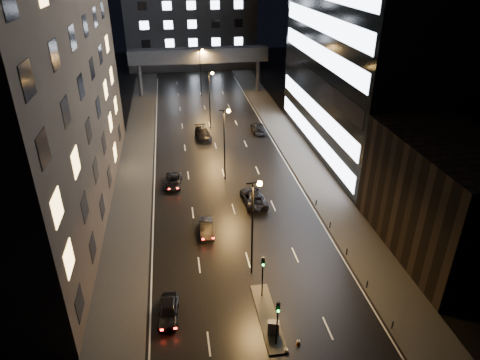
{
  "coord_description": "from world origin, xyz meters",
  "views": [
    {
      "loc": [
        -6.42,
        -24.31,
        27.69
      ],
      "look_at": [
        0.8,
        19.98,
        4.0
      ],
      "focal_mm": 32.0,
      "sensor_mm": 36.0,
      "label": 1
    }
  ],
  "objects_px": {
    "car_away_c": "(173,181)",
    "utility_cabinet": "(273,328)",
    "car_away_a": "(168,310)",
    "car_away_d": "(203,134)",
    "car_toward_a": "(253,197)",
    "car_toward_b": "(258,128)",
    "car_away_b": "(206,228)"
  },
  "relations": [
    {
      "from": "car_away_c",
      "to": "car_away_d",
      "type": "distance_m",
      "value": 17.22
    },
    {
      "from": "car_away_b",
      "to": "car_toward_b",
      "type": "distance_m",
      "value": 31.75
    },
    {
      "from": "car_toward_a",
      "to": "car_away_a",
      "type": "bearing_deg",
      "value": 54.92
    },
    {
      "from": "car_away_b",
      "to": "car_toward_a",
      "type": "bearing_deg",
      "value": 42.7
    },
    {
      "from": "car_away_c",
      "to": "utility_cabinet",
      "type": "distance_m",
      "value": 28.19
    },
    {
      "from": "car_away_a",
      "to": "utility_cabinet",
      "type": "height_order",
      "value": "utility_cabinet"
    },
    {
      "from": "car_toward_a",
      "to": "car_toward_b",
      "type": "xyz_separation_m",
      "value": [
        5.42,
        23.83,
        -0.02
      ]
    },
    {
      "from": "car_toward_b",
      "to": "utility_cabinet",
      "type": "relative_size",
      "value": 4.09
    },
    {
      "from": "car_away_c",
      "to": "car_away_d",
      "type": "xyz_separation_m",
      "value": [
        5.45,
        16.34,
        0.13
      ]
    },
    {
      "from": "car_away_a",
      "to": "car_toward_b",
      "type": "xyz_separation_m",
      "value": [
        16.24,
        41.43,
        0.06
      ]
    },
    {
      "from": "car_away_c",
      "to": "utility_cabinet",
      "type": "bearing_deg",
      "value": -68.65
    },
    {
      "from": "car_away_b",
      "to": "utility_cabinet",
      "type": "height_order",
      "value": "utility_cabinet"
    },
    {
      "from": "car_toward_b",
      "to": "car_away_b",
      "type": "bearing_deg",
      "value": 70.72
    },
    {
      "from": "car_away_d",
      "to": "car_away_c",
      "type": "bearing_deg",
      "value": -114.79
    },
    {
      "from": "car_away_a",
      "to": "car_toward_a",
      "type": "relative_size",
      "value": 0.73
    },
    {
      "from": "car_away_c",
      "to": "car_toward_b",
      "type": "xyz_separation_m",
      "value": [
        15.27,
        17.65,
        0.1
      ]
    },
    {
      "from": "car_away_b",
      "to": "car_away_d",
      "type": "relative_size",
      "value": 0.76
    },
    {
      "from": "car_away_a",
      "to": "car_away_b",
      "type": "height_order",
      "value": "car_away_a"
    },
    {
      "from": "car_away_a",
      "to": "car_toward_b",
      "type": "distance_m",
      "value": 44.5
    },
    {
      "from": "car_toward_b",
      "to": "utility_cabinet",
      "type": "bearing_deg",
      "value": 82.77
    },
    {
      "from": "car_toward_a",
      "to": "car_away_d",
      "type": "bearing_deg",
      "value": -82.46
    },
    {
      "from": "car_away_b",
      "to": "car_away_d",
      "type": "distance_m",
      "value": 28.22
    },
    {
      "from": "car_away_a",
      "to": "utility_cabinet",
      "type": "distance_m",
      "value": 9.1
    },
    {
      "from": "car_away_c",
      "to": "utility_cabinet",
      "type": "relative_size",
      "value": 3.72
    },
    {
      "from": "car_toward_b",
      "to": "utility_cabinet",
      "type": "height_order",
      "value": "car_toward_b"
    },
    {
      "from": "car_away_c",
      "to": "car_away_d",
      "type": "bearing_deg",
      "value": 77.54
    },
    {
      "from": "car_away_c",
      "to": "car_away_d",
      "type": "relative_size",
      "value": 0.88
    },
    {
      "from": "car_toward_b",
      "to": "utility_cabinet",
      "type": "xyz_separation_m",
      "value": [
        -7.79,
        -44.83,
        0.03
      ]
    },
    {
      "from": "car_away_c",
      "to": "car_toward_b",
      "type": "height_order",
      "value": "car_toward_b"
    },
    {
      "from": "car_away_b",
      "to": "car_away_c",
      "type": "xyz_separation_m",
      "value": [
        -3.41,
        11.81,
        -0.02
      ]
    },
    {
      "from": "car_away_a",
      "to": "car_away_b",
      "type": "bearing_deg",
      "value": 74.67
    },
    {
      "from": "car_away_a",
      "to": "car_away_d",
      "type": "bearing_deg",
      "value": 85.69
    }
  ]
}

